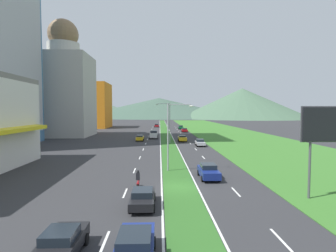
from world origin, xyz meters
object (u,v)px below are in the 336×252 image
(car_3, at_px, (140,138))
(car_4, at_px, (181,127))
(car_2, at_px, (135,248))
(billboard_roadside, at_px, (332,129))
(street_lamp_mid, at_px, (168,120))
(car_1, at_px, (200,142))
(motorcycle_rider, at_px, (138,181))
(car_9, at_px, (184,130))
(car_0, at_px, (208,171))
(street_lamp_near, at_px, (171,132))
(pickup_truck_0, at_px, (154,135))
(car_7, at_px, (61,243))
(car_8, at_px, (143,197))
(car_6, at_px, (182,138))
(car_5, at_px, (157,125))

(car_3, bearing_deg, car_4, -17.90)
(car_2, bearing_deg, billboard_roadside, -59.68)
(street_lamp_mid, height_order, car_1, street_lamp_mid)
(car_4, height_order, motorcycle_rider, motorcycle_rider)
(car_9, bearing_deg, car_0, -2.99)
(street_lamp_near, height_order, car_0, street_lamp_near)
(pickup_truck_0, bearing_deg, motorcycle_rider, 179.40)
(billboard_roadside, relative_size, car_7, 1.95)
(car_0, height_order, motorcycle_rider, motorcycle_rider)
(car_2, xyz_separation_m, car_3, (-3.66, 53.60, -0.06))
(car_9, bearing_deg, car_8, -7.93)
(street_lamp_mid, distance_m, car_9, 32.48)
(street_lamp_mid, height_order, car_6, street_lamp_mid)
(street_lamp_near, height_order, billboard_roadside, street_lamp_near)
(car_3, height_order, car_9, car_3)
(car_5, xyz_separation_m, car_9, (10.10, -28.44, -0.04))
(car_0, height_order, car_4, car_0)
(car_4, bearing_deg, pickup_truck_0, -15.95)
(car_7, bearing_deg, billboard_roadside, -66.50)
(car_0, xyz_separation_m, car_8, (-6.76, -8.52, -0.08))
(billboard_roadside, height_order, car_8, billboard_roadside)
(billboard_roadside, bearing_deg, car_2, -149.68)
(car_0, relative_size, car_3, 1.10)
(car_1, bearing_deg, car_3, -126.67)
(car_0, height_order, car_5, car_0)
(car_9, bearing_deg, street_lamp_mid, -12.12)
(car_9, relative_size, pickup_truck_0, 0.82)
(billboard_roadside, relative_size, car_0, 1.73)
(car_1, relative_size, car_6, 0.95)
(car_6, bearing_deg, car_1, 19.57)
(billboard_roadside, distance_m, car_7, 21.91)
(car_9, bearing_deg, car_5, -160.45)
(billboard_roadside, height_order, motorcycle_rider, billboard_roadside)
(car_4, height_order, pickup_truck_0, pickup_truck_0)
(street_lamp_near, height_order, street_lamp_mid, street_lamp_mid)
(car_9, bearing_deg, car_3, -27.02)
(car_2, distance_m, car_5, 108.77)
(car_1, relative_size, motorcycle_rider, 2.15)
(street_lamp_mid, height_order, car_7, street_lamp_mid)
(car_5, height_order, motorcycle_rider, motorcycle_rider)
(car_5, distance_m, car_9, 30.18)
(car_8, bearing_deg, car_2, -179.15)
(car_6, xyz_separation_m, car_9, (3.19, 28.21, -0.06))
(car_0, bearing_deg, car_5, -175.82)
(car_7, bearing_deg, car_6, -11.64)
(billboard_roadside, bearing_deg, street_lamp_mid, 107.45)
(car_2, distance_m, car_6, 52.57)
(car_2, relative_size, pickup_truck_0, 0.86)
(car_4, bearing_deg, motorcycle_rider, -7.41)
(car_1, xyz_separation_m, car_6, (-3.05, 8.58, 0.03))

